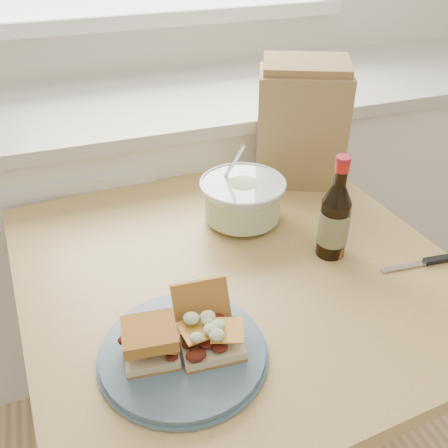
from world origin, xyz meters
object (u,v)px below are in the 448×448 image
object	(u,v)px
plate	(183,353)
beer_bottle	(334,219)
coleslaw_bowl	(242,201)
dining_table	(236,303)
paper_bag	(301,128)

from	to	relation	value
plate	beer_bottle	distance (m)	0.46
coleslaw_bowl	plate	bearing A→B (deg)	-124.45
dining_table	coleslaw_bowl	world-z (taller)	coleslaw_bowl
dining_table	beer_bottle	xyz separation A→B (m)	(0.22, -0.03, 0.21)
plate	paper_bag	xyz separation A→B (m)	(0.50, 0.55, 0.15)
beer_bottle	paper_bag	distance (m)	0.38
beer_bottle	paper_bag	size ratio (longest dim) A/B	0.79
dining_table	plate	world-z (taller)	plate
dining_table	coleslaw_bowl	distance (m)	0.26
dining_table	paper_bag	xyz separation A→B (m)	(0.32, 0.33, 0.28)
paper_bag	coleslaw_bowl	bearing A→B (deg)	-122.44
plate	paper_bag	distance (m)	0.76
dining_table	coleslaw_bowl	bearing A→B (deg)	60.75
plate	beer_bottle	world-z (taller)	beer_bottle
beer_bottle	coleslaw_bowl	bearing A→B (deg)	108.49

